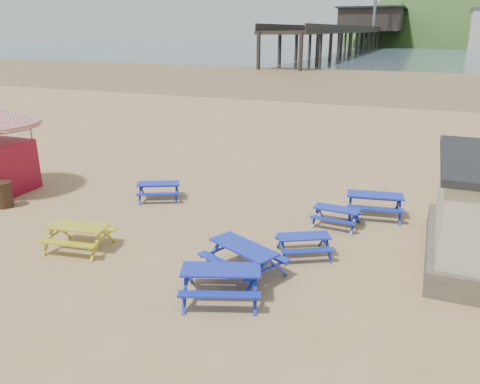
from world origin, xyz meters
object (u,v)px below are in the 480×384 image
at_px(picnic_table_blue_a, 159,191).
at_px(picnic_table_blue_b, 336,217).
at_px(litter_bin, 3,195).
at_px(picnic_table_yellow, 79,237).

height_order(picnic_table_blue_a, picnic_table_blue_b, picnic_table_blue_a).
height_order(picnic_table_blue_a, litter_bin, litter_bin).
distance_m(picnic_table_blue_a, picnic_table_blue_b, 7.13).
distance_m(picnic_table_blue_b, picnic_table_yellow, 8.56).
relative_size(picnic_table_blue_b, litter_bin, 1.64).
height_order(picnic_table_blue_b, picnic_table_yellow, picnic_table_yellow).
relative_size(picnic_table_blue_b, picnic_table_yellow, 0.79).
bearing_deg(picnic_table_blue_a, litter_bin, -175.30).
bearing_deg(litter_bin, picnic_table_blue_a, 30.50).
bearing_deg(picnic_table_yellow, litter_bin, 151.49).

